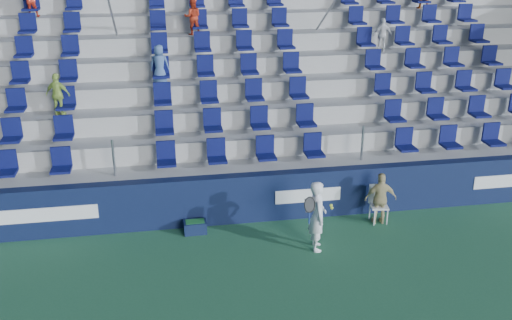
{
  "coord_description": "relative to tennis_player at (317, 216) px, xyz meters",
  "views": [
    {
      "loc": [
        -1.78,
        -9.0,
        6.49
      ],
      "look_at": [
        0.2,
        2.8,
        1.7
      ],
      "focal_mm": 40.0,
      "sensor_mm": 36.0,
      "label": 1
    }
  ],
  "objects": [
    {
      "name": "grandstand",
      "position": [
        -1.35,
        6.64,
        1.33
      ],
      "size": [
        24.0,
        8.17,
        6.63
      ],
      "color": "#A4A49E",
      "rests_on": "ground"
    },
    {
      "name": "line_judge_chair",
      "position": [
        1.79,
        1.05,
        -0.28
      ],
      "size": [
        0.45,
        0.46,
        0.91
      ],
      "color": "white",
      "rests_on": "ground"
    },
    {
      "name": "sponsor_wall",
      "position": [
        -1.34,
        1.55,
        -0.2
      ],
      "size": [
        24.0,
        0.32,
        1.2
      ],
      "color": "#10193B",
      "rests_on": "ground"
    },
    {
      "name": "ground",
      "position": [
        -1.34,
        -1.6,
        -0.8
      ],
      "size": [
        70.0,
        70.0,
        0.0
      ],
      "primitive_type": "plane",
      "color": "#2B6541",
      "rests_on": "ground"
    },
    {
      "name": "ball_bin",
      "position": [
        -2.58,
        1.15,
        -0.64
      ],
      "size": [
        0.53,
        0.35,
        0.29
      ],
      "color": "#0F1A39",
      "rests_on": "ground"
    },
    {
      "name": "line_judge",
      "position": [
        1.79,
        0.9,
        -0.16
      ],
      "size": [
        0.79,
        0.41,
        1.28
      ],
      "primitive_type": "imported",
      "rotation": [
        0.0,
        0.0,
        3.01
      ],
      "color": "tan",
      "rests_on": "ground"
    },
    {
      "name": "tennis_player",
      "position": [
        0.0,
        0.0,
        0.0
      ],
      "size": [
        0.69,
        0.65,
        1.6
      ],
      "color": "white",
      "rests_on": "ground"
    }
  ]
}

